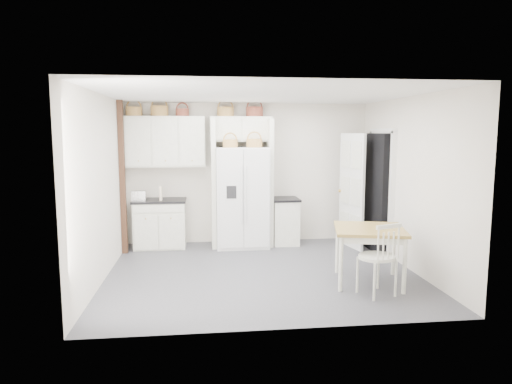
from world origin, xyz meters
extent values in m
plane|color=#504F56|center=(0.00, 0.00, 0.00)|extent=(4.50, 4.50, 0.00)
plane|color=white|center=(0.00, 0.00, 2.60)|extent=(4.50, 4.50, 0.00)
plane|color=beige|center=(0.00, 2.00, 1.30)|extent=(4.50, 0.00, 4.50)
plane|color=beige|center=(-2.25, 0.00, 1.30)|extent=(0.00, 4.00, 4.00)
plane|color=beige|center=(2.25, 0.00, 1.30)|extent=(0.00, 4.00, 4.00)
cube|color=white|center=(-0.15, 1.63, 0.90)|extent=(0.93, 0.75, 1.80)
cube|color=silver|center=(-1.63, 1.70, 0.42)|extent=(0.90, 0.57, 0.83)
cube|color=silver|center=(0.65, 1.70, 0.41)|extent=(0.47, 0.56, 0.82)
cube|color=brown|center=(1.41, -0.63, 0.39)|extent=(1.12, 1.12, 0.77)
cube|color=silver|center=(1.34, -1.11, 0.50)|extent=(0.60, 0.58, 1.00)
cube|color=black|center=(-1.63, 1.70, 0.85)|extent=(0.94, 0.61, 0.04)
cube|color=black|center=(0.65, 1.70, 0.84)|extent=(0.50, 0.60, 0.04)
cube|color=silver|center=(-1.98, 1.62, 0.96)|extent=(0.25, 0.14, 0.17)
cube|color=#941408|center=(-1.60, 1.62, 0.98)|extent=(0.04, 0.15, 0.22)
cube|color=#F6E2C2|center=(-1.59, 1.62, 1.00)|extent=(0.04, 0.17, 0.25)
cylinder|color=#925C2D|center=(-2.04, 1.83, 2.43)|extent=(0.28, 0.28, 0.16)
cylinder|color=#925C2D|center=(-1.60, 1.83, 2.44)|extent=(0.31, 0.31, 0.18)
cylinder|color=#5A251E|center=(-1.20, 1.83, 2.42)|extent=(0.24, 0.24, 0.14)
cylinder|color=#925C2D|center=(-0.42, 1.83, 2.44)|extent=(0.30, 0.30, 0.17)
cylinder|color=#5A251E|center=(0.10, 1.83, 2.44)|extent=(0.31, 0.31, 0.18)
cylinder|color=#925C2D|center=(-0.36, 1.53, 1.87)|extent=(0.26, 0.26, 0.14)
cylinder|color=#925C2D|center=(0.07, 1.53, 1.88)|extent=(0.28, 0.28, 0.15)
cube|color=silver|center=(-1.50, 1.83, 1.90)|extent=(1.40, 0.34, 0.90)
cube|color=silver|center=(-0.15, 1.83, 2.12)|extent=(1.12, 0.34, 0.45)
cube|color=silver|center=(-0.66, 1.70, 1.15)|extent=(0.08, 0.60, 2.30)
cube|color=silver|center=(0.36, 1.70, 1.15)|extent=(0.08, 0.60, 2.30)
cube|color=#342116|center=(-2.20, 1.35, 1.30)|extent=(0.09, 0.09, 2.60)
cube|color=black|center=(2.16, 1.00, 1.02)|extent=(0.18, 0.85, 2.05)
cube|color=white|center=(1.80, 1.33, 1.02)|extent=(0.21, 0.79, 2.05)
camera|label=1|loc=(-0.84, -6.52, 2.06)|focal=32.00mm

